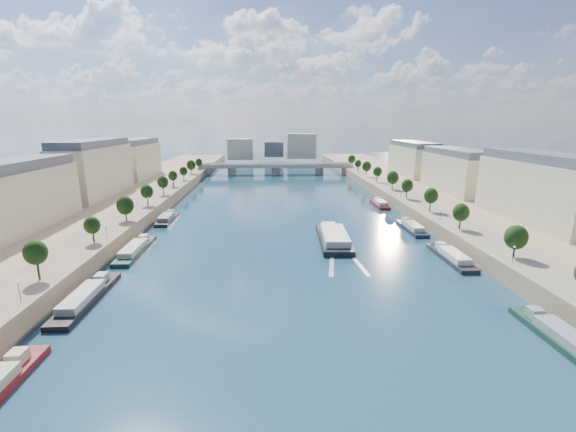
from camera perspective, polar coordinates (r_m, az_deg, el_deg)
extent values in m
plane|color=#0D2B3D|center=(144.10, -0.58, -1.43)|extent=(700.00, 700.00, 0.00)
cube|color=#9E8460|center=(157.92, -27.69, -0.75)|extent=(44.00, 520.00, 5.00)
cube|color=#9E8460|center=(163.07, 25.59, -0.10)|extent=(44.00, 520.00, 5.00)
cube|color=gray|center=(151.67, -22.64, 0.22)|extent=(14.00, 520.00, 0.10)
cube|color=gray|center=(155.92, 20.84, 0.74)|extent=(14.00, 520.00, 0.10)
cylinder|color=#382B1E|center=(99.68, -32.63, -6.60)|extent=(0.50, 0.50, 3.82)
ellipsoid|color=black|center=(98.62, -32.90, -4.63)|extent=(4.80, 4.80, 5.52)
cylinder|color=#382B1E|center=(119.97, -27.12, -2.73)|extent=(0.50, 0.50, 3.82)
ellipsoid|color=black|center=(119.09, -27.31, -1.07)|extent=(4.80, 4.80, 5.52)
cylinder|color=#382B1E|center=(141.44, -23.27, 0.01)|extent=(0.50, 0.50, 3.82)
ellipsoid|color=black|center=(140.69, -23.41, 1.43)|extent=(4.80, 4.80, 5.52)
cylinder|color=#382B1E|center=(163.61, -20.45, 2.02)|extent=(0.50, 0.50, 3.82)
ellipsoid|color=black|center=(162.96, -20.55, 3.26)|extent=(4.80, 4.80, 5.52)
cylinder|color=#382B1E|center=(186.23, -18.30, 3.54)|extent=(0.50, 0.50, 3.82)
ellipsoid|color=black|center=(185.66, -18.38, 4.63)|extent=(4.80, 4.80, 5.52)
cylinder|color=#382B1E|center=(209.16, -16.62, 4.73)|extent=(0.50, 0.50, 3.82)
ellipsoid|color=black|center=(208.66, -16.68, 5.70)|extent=(4.80, 4.80, 5.52)
cylinder|color=#382B1E|center=(232.31, -15.26, 5.68)|extent=(0.50, 0.50, 3.82)
ellipsoid|color=black|center=(231.85, -15.32, 6.56)|extent=(4.80, 4.80, 5.52)
cylinder|color=#382B1E|center=(255.61, -14.15, 6.45)|extent=(0.50, 0.50, 3.82)
ellipsoid|color=black|center=(255.20, -14.20, 7.25)|extent=(4.80, 4.80, 5.52)
cylinder|color=#382B1E|center=(279.03, -13.22, 7.10)|extent=(0.50, 0.50, 3.82)
ellipsoid|color=black|center=(278.65, -13.26, 7.83)|extent=(4.80, 4.80, 5.52)
cylinder|color=#382B1E|center=(112.06, 30.10, -4.18)|extent=(0.50, 0.50, 3.82)
ellipsoid|color=black|center=(111.11, 30.32, -2.42)|extent=(4.80, 4.80, 5.52)
cylinder|color=#382B1E|center=(131.91, 24.56, -1.06)|extent=(0.50, 0.50, 3.82)
ellipsoid|color=black|center=(131.10, 24.71, 0.46)|extent=(4.80, 4.80, 5.52)
cylinder|color=#382B1E|center=(152.95, 20.50, 1.24)|extent=(0.50, 0.50, 3.82)
ellipsoid|color=black|center=(152.26, 20.62, 2.56)|extent=(4.80, 4.80, 5.52)
cylinder|color=#382B1E|center=(174.76, 17.44, 2.97)|extent=(0.50, 0.50, 3.82)
ellipsoid|color=black|center=(174.15, 17.53, 4.13)|extent=(4.80, 4.80, 5.52)
cylinder|color=#382B1E|center=(197.07, 15.06, 4.30)|extent=(0.50, 0.50, 3.82)
ellipsoid|color=black|center=(196.54, 15.13, 5.34)|extent=(4.80, 4.80, 5.52)
cylinder|color=#382B1E|center=(219.75, 13.17, 5.36)|extent=(0.50, 0.50, 3.82)
ellipsoid|color=black|center=(219.27, 13.22, 6.29)|extent=(4.80, 4.80, 5.52)
cylinder|color=#382B1E|center=(242.67, 11.62, 6.22)|extent=(0.50, 0.50, 3.82)
ellipsoid|color=black|center=(242.24, 11.66, 7.06)|extent=(4.80, 4.80, 5.52)
cylinder|color=#382B1E|center=(265.79, 10.34, 6.92)|extent=(0.50, 0.50, 3.82)
ellipsoid|color=black|center=(265.40, 10.37, 7.69)|extent=(4.80, 4.80, 5.52)
cylinder|color=#382B1E|center=(289.05, 9.26, 7.51)|extent=(0.50, 0.50, 3.82)
ellipsoid|color=black|center=(288.69, 9.28, 8.21)|extent=(4.80, 4.80, 5.52)
cylinder|color=black|center=(88.84, -34.97, -9.20)|extent=(0.14, 0.14, 4.00)
sphere|color=#FFE5B2|center=(88.13, -35.16, -7.94)|extent=(0.36, 0.36, 0.36)
cylinder|color=black|center=(122.49, -25.32, -2.17)|extent=(0.14, 0.14, 4.00)
sphere|color=#FFE5B2|center=(121.97, -25.42, -1.22)|extent=(0.36, 0.36, 0.36)
cylinder|color=black|center=(159.10, -20.01, 1.78)|extent=(0.14, 0.14, 4.00)
sphere|color=#FFE5B2|center=(158.71, -20.07, 2.52)|extent=(0.36, 0.36, 0.36)
cylinder|color=black|center=(197.04, -16.71, 4.22)|extent=(0.14, 0.14, 4.00)
sphere|color=#FFE5B2|center=(196.72, -16.75, 4.82)|extent=(0.36, 0.36, 0.36)
cylinder|color=black|center=(235.66, -14.47, 5.86)|extent=(0.14, 0.14, 4.00)
sphere|color=#FFE5B2|center=(235.39, -14.50, 6.37)|extent=(0.36, 0.36, 0.36)
cylinder|color=black|center=(106.72, 30.41, -5.01)|extent=(0.14, 0.14, 4.00)
sphere|color=#FFE5B2|center=(106.13, 30.55, -3.93)|extent=(0.36, 0.36, 0.36)
cylinder|color=black|center=(140.36, 21.63, 0.10)|extent=(0.14, 0.14, 4.00)
sphere|color=#FFE5B2|center=(139.91, 21.71, 0.94)|extent=(0.36, 0.36, 0.36)
cylinder|color=black|center=(176.67, 16.35, 3.19)|extent=(0.14, 0.14, 4.00)
sphere|color=#FFE5B2|center=(176.31, 16.40, 3.86)|extent=(0.36, 0.36, 0.36)
cylinder|color=black|center=(214.29, 12.89, 5.19)|extent=(0.14, 0.14, 4.00)
sphere|color=#FFE5B2|center=(214.00, 12.92, 5.75)|extent=(0.36, 0.36, 0.36)
cylinder|color=black|center=(252.65, 10.45, 6.58)|extent=(0.14, 0.14, 4.00)
sphere|color=#FFE5B2|center=(252.40, 10.47, 7.05)|extent=(0.36, 0.36, 0.36)
cube|color=beige|center=(147.20, -35.53, 2.27)|extent=(16.00, 52.00, 20.00)
cube|color=#474C54|center=(145.83, -36.17, 6.73)|extent=(14.72, 50.44, 3.20)
cube|color=beige|center=(197.91, -26.70, 5.72)|extent=(16.00, 52.00, 20.00)
cube|color=#474C54|center=(196.90, -27.07, 9.05)|extent=(14.72, 50.44, 3.20)
cube|color=beige|center=(251.79, -21.51, 7.66)|extent=(16.00, 52.00, 20.00)
cube|color=#474C54|center=(251.00, -21.74, 10.29)|extent=(14.72, 50.44, 3.20)
cube|color=beige|center=(153.68, 33.32, 2.96)|extent=(16.00, 52.00, 20.00)
cube|color=#474C54|center=(152.38, 33.89, 7.24)|extent=(14.72, 50.44, 3.20)
cube|color=beige|center=(202.78, 23.78, 6.18)|extent=(16.00, 52.00, 20.00)
cube|color=#474C54|center=(201.80, 24.10, 9.44)|extent=(14.72, 50.44, 3.20)
cube|color=beige|center=(255.64, 18.02, 8.03)|extent=(16.00, 52.00, 20.00)
cube|color=#474C54|center=(254.86, 18.21, 10.62)|extent=(14.72, 50.44, 3.20)
cube|color=beige|center=(350.55, -7.04, 9.83)|extent=(22.00, 18.00, 18.00)
cube|color=beige|center=(360.87, 1.95, 10.36)|extent=(26.00, 20.00, 22.00)
cube|color=#474C54|center=(374.83, -2.12, 9.87)|extent=(18.00, 16.00, 14.00)
cube|color=#C1B79E|center=(283.67, -1.81, 7.41)|extent=(112.00, 11.00, 2.20)
cube|color=#C1B79E|center=(278.54, -1.79, 7.61)|extent=(112.00, 0.80, 0.90)
cube|color=#C1B79E|center=(288.48, -1.83, 7.82)|extent=(112.00, 0.80, 0.90)
cylinder|color=#C1B79E|center=(285.26, -8.28, 6.57)|extent=(6.40, 6.40, 5.00)
cylinder|color=#C1B79E|center=(284.11, -1.80, 6.67)|extent=(6.40, 6.40, 5.00)
cylinder|color=#C1B79E|center=(286.55, 4.65, 6.70)|extent=(6.40, 6.40, 5.00)
cube|color=#C1B79E|center=(287.80, -12.28, 6.46)|extent=(6.00, 12.00, 5.00)
cube|color=#C1B79E|center=(289.86, 8.60, 6.67)|extent=(6.00, 12.00, 5.00)
cube|color=black|center=(126.83, 6.71, -3.42)|extent=(10.85, 32.51, 2.29)
cube|color=silver|center=(123.78, 6.94, -2.81)|extent=(8.61, 21.21, 2.06)
cube|color=silver|center=(135.37, 6.06, -1.39)|extent=(4.78, 4.09, 1.80)
cube|color=silver|center=(110.60, 6.52, -6.32)|extent=(5.71, 25.81, 0.04)
cube|color=silver|center=(111.81, 9.78, -6.21)|extent=(2.99, 26.02, 0.04)
cube|color=#B9B28B|center=(77.14, -35.18, -16.63)|extent=(2.50, 2.70, 1.80)
cube|color=black|center=(96.24, -27.61, -10.89)|extent=(5.00, 26.34, 1.80)
cube|color=#A3A9AF|center=(93.85, -28.26, -10.45)|extent=(4.10, 14.49, 1.60)
cube|color=#A3A9AF|center=(102.19, -25.92, -8.18)|extent=(2.50, 3.16, 1.80)
cube|color=#16372D|center=(123.90, -21.61, -4.87)|extent=(5.00, 26.21, 1.80)
cube|color=beige|center=(121.51, -21.99, -4.42)|extent=(4.10, 14.41, 1.60)
cube|color=beige|center=(130.49, -20.61, -3.03)|extent=(2.50, 3.15, 1.80)
cube|color=#252527|center=(158.15, -17.44, -0.59)|extent=(5.00, 20.11, 1.80)
cube|color=gray|center=(156.24, -17.63, -0.13)|extent=(4.10, 11.06, 1.60)
cube|color=gray|center=(163.42, -16.98, 0.55)|extent=(2.50, 2.41, 1.80)
cube|color=#153629|center=(86.66, 35.02, -14.63)|extent=(5.00, 20.90, 1.80)
cube|color=gray|center=(84.80, 35.88, -14.09)|extent=(4.10, 11.49, 1.60)
cube|color=gray|center=(90.31, 32.75, -11.92)|extent=(2.50, 2.51, 1.80)
cube|color=#252527|center=(118.50, 22.96, -5.84)|extent=(5.00, 22.28, 1.80)
cube|color=white|center=(116.46, 23.42, -5.34)|extent=(4.10, 12.26, 1.60)
cube|color=white|center=(123.65, 21.72, -4.04)|extent=(2.50, 2.67, 1.80)
cube|color=#171F33|center=(145.10, 17.83, -1.89)|extent=(5.00, 20.83, 1.80)
cube|color=beige|center=(143.16, 18.11, -1.41)|extent=(4.10, 11.46, 1.60)
cube|color=beige|center=(150.30, 17.06, -0.59)|extent=(2.50, 2.50, 1.80)
cube|color=maroon|center=(182.39, 13.42, 1.54)|extent=(5.00, 17.84, 1.80)
cube|color=#AFB4BC|center=(180.70, 13.57, 1.97)|extent=(4.10, 9.81, 1.60)
cube|color=#AFB4BC|center=(187.06, 13.00, 2.43)|extent=(2.50, 2.14, 1.80)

